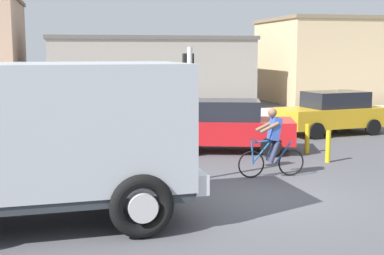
% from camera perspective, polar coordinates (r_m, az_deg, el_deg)
% --- Properties ---
extents(ground_plane, '(120.00, 120.00, 0.00)m').
position_cam_1_polar(ground_plane, '(11.80, 7.56, -7.31)').
color(ground_plane, '#4C4C51').
extents(sidewalk_far, '(80.00, 5.00, 0.16)m').
position_cam_1_polar(sidewalk_far, '(24.56, -3.09, 0.98)').
color(sidewalk_far, '#ADADA8').
rests_on(sidewalk_far, ground).
extents(truck_foreground, '(5.55, 3.07, 2.90)m').
position_cam_1_polar(truck_foreground, '(10.02, -15.62, -0.54)').
color(truck_foreground, '#B2B7BC').
rests_on(truck_foreground, ground).
extents(cyclist, '(1.73, 0.50, 1.72)m').
position_cam_1_polar(cyclist, '(13.55, 8.42, -1.58)').
color(cyclist, black).
rests_on(cyclist, ground).
extents(traffic_light_pole, '(0.24, 0.43, 3.20)m').
position_cam_1_polar(traffic_light_pole, '(12.88, -0.31, 3.41)').
color(traffic_light_pole, red).
rests_on(traffic_light_pole, ground).
extents(car_red_near, '(4.31, 2.74, 1.60)m').
position_cam_1_polar(car_red_near, '(16.87, 3.70, 0.23)').
color(car_red_near, red).
rests_on(car_red_near, ground).
extents(car_far_side, '(4.22, 2.35, 1.60)m').
position_cam_1_polar(car_far_side, '(21.02, 14.55, 1.55)').
color(car_far_side, gold).
rests_on(car_far_side, ground).
extents(pedestrian_near_kerb, '(0.34, 0.22, 1.62)m').
position_cam_1_polar(pedestrian_near_kerb, '(21.39, 14.92, 1.73)').
color(pedestrian_near_kerb, '#2D334C').
rests_on(pedestrian_near_kerb, ground).
extents(bollard_near, '(0.14, 0.14, 0.90)m').
position_cam_1_polar(bollard_near, '(15.68, 14.11, -1.95)').
color(bollard_near, gold).
rests_on(bollard_near, ground).
extents(bollard_far, '(0.14, 0.14, 0.90)m').
position_cam_1_polar(bollard_far, '(16.93, 12.01, -1.15)').
color(bollard_far, gold).
rests_on(bollard_far, ground).
extents(building_mid_block, '(11.12, 7.00, 3.89)m').
position_cam_1_polar(building_mid_block, '(31.42, -4.69, 5.94)').
color(building_mid_block, '#9E9389').
rests_on(building_mid_block, ground).
extents(building_corner_right, '(9.63, 7.16, 5.04)m').
position_cam_1_polar(building_corner_right, '(35.03, 15.80, 6.83)').
color(building_corner_right, '#D1B284').
rests_on(building_corner_right, ground).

